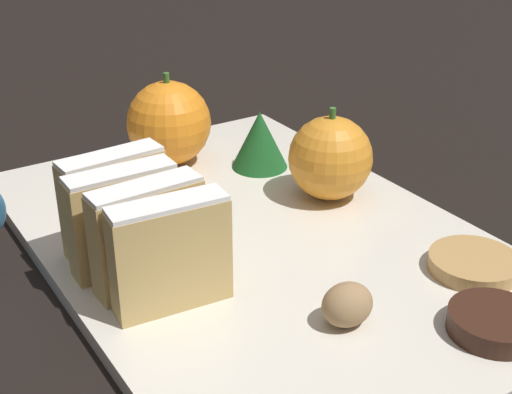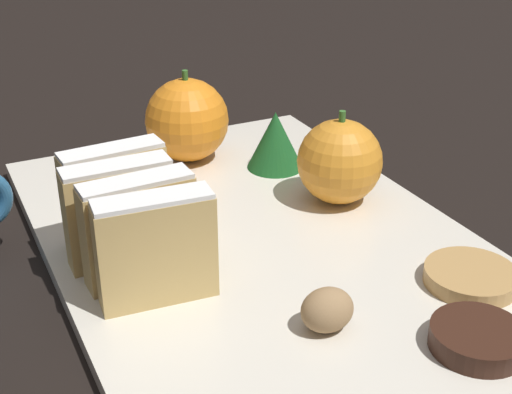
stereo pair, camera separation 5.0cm
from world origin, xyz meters
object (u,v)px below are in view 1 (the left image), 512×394
(walnut, at_px, (347,304))
(orange_near, at_px, (169,123))
(chocolate_cookie, at_px, (494,323))
(orange_far, at_px, (330,158))

(walnut, bearing_deg, orange_near, 85.89)
(orange_near, height_order, chocolate_cookie, orange_near)
(orange_near, bearing_deg, walnut, -94.11)
(orange_far, relative_size, walnut, 2.31)
(orange_near, height_order, orange_far, orange_near)
(walnut, bearing_deg, chocolate_cookie, -38.34)
(orange_far, xyz_separation_m, chocolate_cookie, (-0.03, -0.19, -0.03))
(walnut, bearing_deg, orange_far, 55.69)
(orange_near, bearing_deg, chocolate_cookie, -81.67)
(walnut, relative_size, chocolate_cookie, 0.60)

